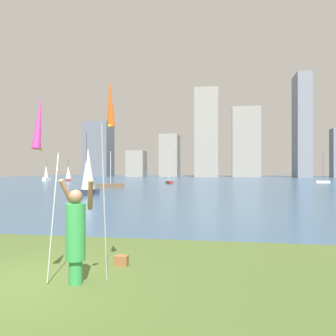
{
  "coord_description": "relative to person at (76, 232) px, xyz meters",
  "views": [
    {
      "loc": [
        3.69,
        -6.0,
        2.2
      ],
      "look_at": [
        0.79,
        11.84,
        2.27
      ],
      "focal_mm": 35.75,
      "sensor_mm": 36.0,
      "label": 1
    }
  ],
  "objects": [
    {
      "name": "skyline_tower_0",
      "position": [
        -35.14,
        92.96,
        7.38
      ],
      "size": [
        7.74,
        7.56,
        16.74
      ],
      "color": "slate",
      "rests_on": "ground"
    },
    {
      "name": "ground",
      "position": [
        -0.91,
        50.9,
        -1.05
      ],
      "size": [
        120.0,
        138.0,
        0.12
      ],
      "color": "#475B28"
    },
    {
      "name": "sailboat_6",
      "position": [
        -25.62,
        52.57,
        0.31
      ],
      "size": [
        1.79,
        2.33,
        4.17
      ],
      "color": "maroon",
      "rests_on": "ground"
    },
    {
      "name": "sailboat_0",
      "position": [
        -5.17,
        44.27,
        -0.7
      ],
      "size": [
        1.43,
        2.0,
        5.12
      ],
      "color": "maroon",
      "rests_on": "ground"
    },
    {
      "name": "skyline_tower_3",
      "position": [
        -1.6,
        90.98,
        11.64
      ],
      "size": [
        6.7,
        7.31,
        25.26
      ],
      "color": "gray",
      "rests_on": "ground"
    },
    {
      "name": "skyline_tower_2",
      "position": [
        -12.89,
        93.99,
        5.32
      ],
      "size": [
        5.49,
        7.67,
        12.62
      ],
      "color": "gray",
      "rests_on": "ground"
    },
    {
      "name": "person",
      "position": [
        0.0,
        0.0,
        0.0
      ],
      "size": [
        0.74,
        0.55,
        2.01
      ],
      "rotation": [
        0.0,
        0.0,
        -0.35
      ],
      "color": "green",
      "rests_on": "ground"
    },
    {
      "name": "skyline_tower_4",
      "position": [
        9.61,
        92.23,
        9.02
      ],
      "size": [
        7.94,
        4.65,
        20.02
      ],
      "color": "gray",
      "rests_on": "ground"
    },
    {
      "name": "skyline_tower_5",
      "position": [
        24.13,
        89.09,
        12.94
      ],
      "size": [
        3.74,
        7.87,
        27.85
      ],
      "color": "gray",
      "rests_on": "ground"
    },
    {
      "name": "skyline_tower_1",
      "position": [
        -22.7,
        91.6,
        2.89
      ],
      "size": [
        5.22,
        5.81,
        7.76
      ],
      "color": "gray",
      "rests_on": "ground"
    },
    {
      "name": "sailboat_7",
      "position": [
        -10.17,
        31.62,
        -0.65
      ],
      "size": [
        3.07,
        1.95,
        4.33
      ],
      "color": "brown",
      "rests_on": "ground"
    },
    {
      "name": "bag",
      "position": [
        0.5,
        1.32,
        -0.88
      ],
      "size": [
        0.3,
        0.21,
        0.23
      ],
      "color": "brown",
      "rests_on": "ground"
    },
    {
      "name": "sailboat_1",
      "position": [
        -8.55,
        20.98,
        0.98
      ],
      "size": [
        1.69,
        2.43,
        5.35
      ],
      "color": "#333D51",
      "rests_on": "ground"
    },
    {
      "name": "sailboat_5",
      "position": [
        -29.87,
        52.22,
        0.35
      ],
      "size": [
        0.87,
        1.7,
        4.33
      ],
      "color": "white",
      "rests_on": "ground"
    },
    {
      "name": "kite_flag_right",
      "position": [
        0.53,
        0.44,
        2.45
      ],
      "size": [
        0.16,
        0.64,
        4.08
      ],
      "color": "#B2B2B7",
      "rests_on": "ground"
    },
    {
      "name": "sailboat_2",
      "position": [
        18.6,
        50.14,
        -0.69
      ],
      "size": [
        2.04,
        1.35,
        5.16
      ],
      "color": "white",
      "rests_on": "ground"
    },
    {
      "name": "kite_flag_left",
      "position": [
        -0.53,
        -0.39,
        1.97
      ],
      "size": [
        0.16,
        0.92,
        3.55
      ],
      "color": "#B2B2B7",
      "rests_on": "ground"
    }
  ]
}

